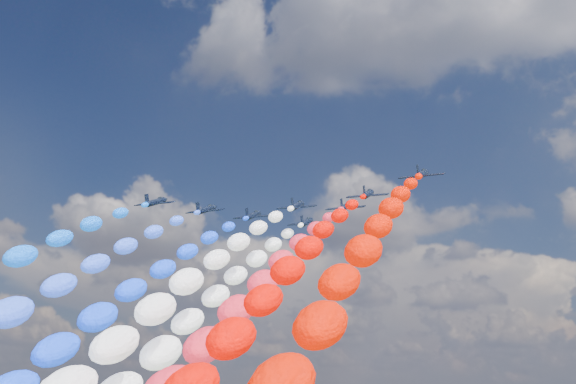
% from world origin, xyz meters
% --- Properties ---
extents(jet_0, '(8.15, 10.90, 5.95)m').
position_xyz_m(jet_0, '(-24.70, -4.14, 105.31)').
color(jet_0, black).
extents(jet_1, '(8.17, 10.92, 5.95)m').
position_xyz_m(jet_1, '(-17.85, 4.56, 105.31)').
color(jet_1, black).
extents(jet_2, '(8.14, 10.90, 5.95)m').
position_xyz_m(jet_2, '(-10.50, 12.23, 105.31)').
color(jet_2, black).
extents(trail_2, '(5.70, 119.20, 67.70)m').
position_xyz_m(trail_2, '(-10.50, -48.71, 72.71)').
color(trail_2, '#123FFF').
extents(jet_3, '(8.36, 11.05, 5.95)m').
position_xyz_m(jet_3, '(0.82, 7.42, 105.31)').
color(jet_3, black).
extents(trail_3, '(5.70, 119.20, 67.70)m').
position_xyz_m(trail_3, '(0.82, -53.52, 72.71)').
color(trail_3, white).
extents(jet_4, '(8.24, 10.97, 5.95)m').
position_xyz_m(jet_4, '(-1.71, 21.78, 105.31)').
color(jet_4, black).
extents(trail_4, '(5.70, 119.20, 67.70)m').
position_xyz_m(trail_4, '(-1.71, -39.16, 72.71)').
color(trail_4, white).
extents(jet_5, '(8.01, 10.80, 5.95)m').
position_xyz_m(jet_5, '(9.93, 11.06, 105.31)').
color(jet_5, black).
extents(trail_5, '(5.70, 119.20, 67.70)m').
position_xyz_m(trail_5, '(9.93, -49.88, 72.71)').
color(trail_5, red).
extents(jet_6, '(8.27, 10.99, 5.95)m').
position_xyz_m(jet_6, '(16.17, 3.35, 105.31)').
color(jet_6, black).
extents(trail_6, '(5.70, 119.20, 67.70)m').
position_xyz_m(trail_6, '(16.17, -57.59, 72.71)').
color(trail_6, '#E50700').
extents(jet_7, '(8.23, 10.96, 5.95)m').
position_xyz_m(jet_7, '(27.94, -6.40, 105.31)').
color(jet_7, black).
extents(trail_7, '(5.70, 119.20, 67.70)m').
position_xyz_m(trail_7, '(27.94, -67.34, 72.71)').
color(trail_7, red).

